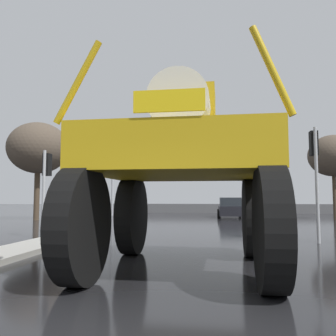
% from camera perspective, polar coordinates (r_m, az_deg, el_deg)
% --- Properties ---
extents(ground_plane, '(120.00, 120.00, 0.00)m').
position_cam_1_polar(ground_plane, '(20.92, 4.93, -8.87)').
color(ground_plane, black).
extents(oversize_sprayer, '(4.07, 5.61, 4.29)m').
position_cam_1_polar(oversize_sprayer, '(7.70, 2.47, -0.15)').
color(oversize_sprayer, black).
rests_on(oversize_sprayer, ground).
extents(sedan_ahead, '(1.93, 4.13, 1.52)m').
position_cam_1_polar(sedan_ahead, '(27.80, 9.89, -6.34)').
color(sedan_ahead, black).
rests_on(sedan_ahead, ground).
extents(traffic_signal_near_left, '(0.24, 0.54, 3.26)m').
position_cam_1_polar(traffic_signal_near_left, '(14.10, -18.90, -0.97)').
color(traffic_signal_near_left, '#A8AAAF').
rests_on(traffic_signal_near_left, ground).
extents(traffic_signal_near_right, '(0.24, 0.54, 3.87)m').
position_cam_1_polar(traffic_signal_near_right, '(13.06, 22.41, 1.42)').
color(traffic_signal_near_right, '#A8AAAF').
rests_on(traffic_signal_near_right, ground).
extents(streetlight_far_left, '(2.12, 0.24, 7.36)m').
position_cam_1_polar(streetlight_far_left, '(30.89, -8.52, 0.18)').
color(streetlight_far_left, '#A8AAAF').
rests_on(streetlight_far_left, ground).
extents(bare_tree_left, '(4.09, 4.09, 6.63)m').
position_cam_1_polar(bare_tree_left, '(25.89, -20.06, 2.98)').
color(bare_tree_left, '#473828').
rests_on(bare_tree_left, ground).
extents(bare_tree_right, '(3.39, 3.39, 5.86)m').
position_cam_1_polar(bare_tree_right, '(27.27, 24.92, 1.77)').
color(bare_tree_right, '#473828').
rests_on(bare_tree_right, ground).
extents(roadside_barrier, '(28.79, 0.24, 0.90)m').
position_cam_1_polar(roadside_barrier, '(35.53, 6.09, -6.46)').
color(roadside_barrier, '#59595B').
rests_on(roadside_barrier, ground).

